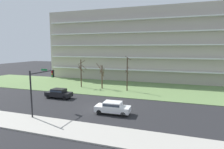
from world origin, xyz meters
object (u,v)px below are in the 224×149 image
sedan_white_near_left (113,107)px  traffic_signal_mast (40,84)px  tree_left (102,75)px  tree_center (127,74)px  sedan_black_center_left (59,93)px  tree_far_left (81,72)px

sedan_white_near_left → traffic_signal_mast: 9.48m
tree_left → tree_center: 5.47m
sedan_white_near_left → sedan_black_center_left: bearing=155.6°
sedan_black_center_left → traffic_signal_mast: 8.46m
tree_left → sedan_white_near_left: tree_left is taller
tree_center → sedan_white_near_left: 13.66m
tree_left → sedan_white_near_left: bearing=-63.1°
tree_left → traffic_signal_mast: bearing=-95.1°
tree_left → tree_center: size_ratio=0.77×
tree_left → traffic_signal_mast: 16.85m
tree_far_left → sedan_black_center_left: size_ratio=1.34×
tree_far_left → tree_center: (10.04, -0.30, 0.11)m
tree_far_left → sedan_white_near_left: (11.61, -13.64, -2.40)m
tree_far_left → sedan_white_near_left: bearing=-49.6°
tree_center → traffic_signal_mast: size_ratio=1.20×
tree_left → traffic_signal_mast: (-1.50, -16.74, 1.11)m
tree_center → sedan_white_near_left: (1.56, -13.34, -2.51)m
tree_left → sedan_black_center_left: tree_left is taller
sedan_white_near_left → sedan_black_center_left: size_ratio=1.01×
traffic_signal_mast → sedan_black_center_left: bearing=108.7°
tree_far_left → tree_left: size_ratio=1.13×
tree_center → sedan_black_center_left: tree_center is taller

